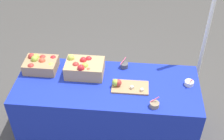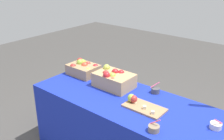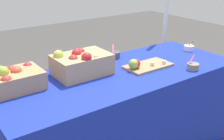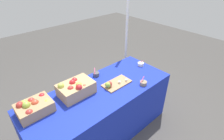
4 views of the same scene
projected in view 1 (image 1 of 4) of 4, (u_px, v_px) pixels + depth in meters
name	position (u px, v px, depth m)	size (l,w,h in m)	color
ground_plane	(108.00, 130.00, 3.53)	(10.00, 10.00, 0.00)	#474442
table	(107.00, 109.00, 3.30)	(1.90, 0.76, 0.74)	#192DB7
apple_crate_left	(41.00, 64.00, 3.20)	(0.34, 0.26, 0.17)	tan
apple_crate_middle	(84.00, 68.00, 3.13)	(0.40, 0.28, 0.20)	tan
cutting_board_front	(125.00, 85.00, 3.00)	(0.37, 0.20, 0.09)	tan
sample_bowl_near	(189.00, 83.00, 3.03)	(0.09, 0.10, 0.11)	silver
sample_bowl_mid	(154.00, 105.00, 2.80)	(0.09, 0.09, 0.11)	gray
sample_bowl_far	(124.00, 65.00, 3.26)	(0.09, 0.10, 0.11)	#4C4C51
tent_pole	(206.00, 37.00, 3.25)	(0.04, 0.04, 2.02)	white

